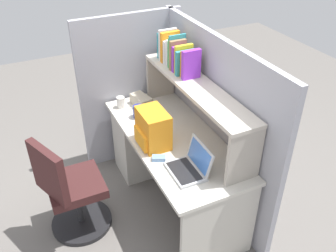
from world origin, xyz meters
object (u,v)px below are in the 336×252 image
computer_mouse (159,158)px  office_chair (71,194)px  tissue_box (141,101)px  backpack (153,129)px  paper_cup (121,102)px  laptop (190,166)px  snack_canister (138,112)px

computer_mouse → office_chair: office_chair is taller
tissue_box → office_chair: size_ratio=0.24×
backpack → office_chair: backpack is taller
backpack → paper_cup: bearing=-176.6°
paper_cup → office_chair: (0.59, -0.67, -0.39)m
computer_mouse → tissue_box: tissue_box is taller
laptop → tissue_box: size_ratio=1.43×
snack_canister → laptop: bearing=4.5°
computer_mouse → office_chair: (-0.29, -0.67, -0.35)m
backpack → office_chair: size_ratio=0.33×
laptop → snack_canister: (-0.87, -0.07, 0.01)m
laptop → snack_canister: bearing=-175.5°
laptop → paper_cup: (-1.10, -0.16, 0.00)m
computer_mouse → snack_canister: size_ratio=0.90×
tissue_box → snack_canister: (0.19, -0.10, 0.01)m
backpack → tissue_box: backpack is taller
paper_cup → snack_canister: size_ratio=0.94×
paper_cup → tissue_box: size_ratio=0.49×
laptop → computer_mouse: laptop is taller
backpack → paper_cup: 0.68m
computer_mouse → paper_cup: 0.88m
laptop → backpack: (-0.43, -0.11, 0.10)m
backpack → computer_mouse: size_ratio=2.93×
backpack → tissue_box: bearing=166.5°
paper_cup → snack_canister: 0.25m
computer_mouse → tissue_box: bearing=-167.3°
laptop → tissue_box: 1.06m
backpack → snack_canister: 0.45m
office_chair → tissue_box: bearing=-80.1°
tissue_box → snack_canister: 0.21m
backpack → computer_mouse: (0.21, -0.04, -0.13)m
paper_cup → backpack: bearing=3.4°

